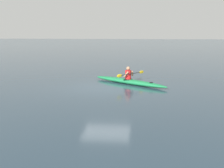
# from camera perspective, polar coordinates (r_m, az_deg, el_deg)

# --- Properties ---
(ground_plane) EXTENTS (160.00, 160.00, 0.00)m
(ground_plane) POSITION_cam_1_polar(r_m,az_deg,el_deg) (15.53, -1.08, -0.67)
(ground_plane) COLOR #283D4C
(kayak) EXTENTS (4.35, 3.52, 0.28)m
(kayak) POSITION_cam_1_polar(r_m,az_deg,el_deg) (16.53, 3.26, 0.49)
(kayak) COLOR #19723F
(kayak) RESTS_ON ground
(kayaker) EXTENTS (1.43, 1.85, 0.70)m
(kayaker) POSITION_cam_1_polar(r_m,az_deg,el_deg) (16.48, 3.19, 1.99)
(kayaker) COLOR red
(kayaker) RESTS_ON kayak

